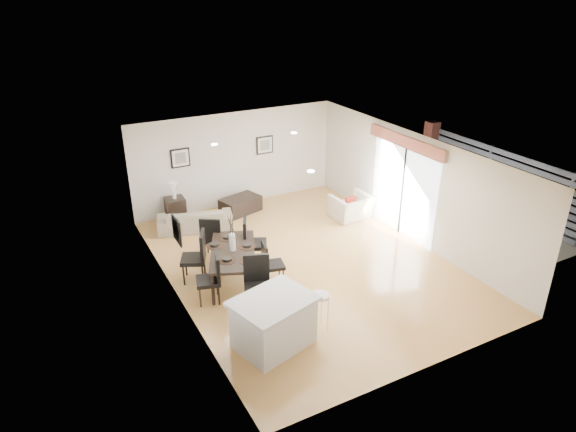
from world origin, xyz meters
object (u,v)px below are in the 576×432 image
sofa (195,219)px  dining_chair_efar (251,239)px  dining_chair_wfar (198,254)px  dining_chair_foot (212,236)px  dining_chair_enear (270,261)px  dining_chair_head (257,280)px  dining_table (233,253)px  armchair (351,207)px  dining_chair_wnear (212,275)px  bar_stool (320,299)px  coffee_table (240,205)px  side_table (176,210)px  kitchen_island (273,322)px

sofa → dining_chair_efar: dining_chair_efar is taller
dining_chair_wfar → dining_chair_foot: dining_chair_wfar is taller
dining_chair_enear → dining_chair_head: bearing=151.2°
sofa → dining_chair_foot: 1.75m
dining_chair_efar → dining_chair_wfar: bearing=119.1°
sofa → dining_chair_foot: (-0.15, -1.71, 0.32)m
dining_table → dining_chair_foot: 1.15m
armchair → dining_chair_wnear: dining_chair_wnear is taller
dining_chair_efar → bar_stool: bearing=-152.4°
sofa → dining_chair_enear: (0.55, -3.30, 0.26)m
coffee_table → side_table: 1.80m
dining_table → side_table: 3.60m
dining_table → dining_chair_enear: dining_chair_enear is taller
dining_chair_head → side_table: (-0.24, 4.71, -0.30)m
armchair → dining_chair_efar: 3.60m
dining_chair_wfar → bar_stool: 3.07m
dining_table → dining_chair_enear: (0.65, -0.44, -0.14)m
dining_chair_wnear → bar_stool: 2.30m
dining_table → dining_chair_head: 1.13m
bar_stool → dining_chair_efar: bearing=92.2°
dining_chair_foot → side_table: (-0.15, 2.43, -0.27)m
dining_table → dining_chair_wfar: dining_chair_wfar is taller
dining_chair_enear → armchair: bearing=-47.6°
dining_chair_efar → dining_chair_head: size_ratio=1.00×
sofa → side_table: bearing=-51.2°
dining_table → dining_chair_enear: 0.80m
dining_table → bar_stool: size_ratio=2.66×
armchair → dining_chair_head: dining_chair_head is taller
coffee_table → dining_chair_efar: bearing=-124.4°
side_table → kitchen_island: 5.89m
dining_chair_wfar → dining_chair_foot: (0.59, 0.73, -0.04)m
side_table → bar_stool: bearing=-80.8°
sofa → side_table: size_ratio=2.88×
armchair → dining_chair_wfar: size_ratio=0.88×
dining_chair_wfar → dining_chair_wnear: bearing=24.8°
side_table → dining_chair_foot: bearing=-86.4°
coffee_table → dining_chair_wnear: bearing=-136.4°
dining_table → dining_chair_wnear: 0.81m
armchair → dining_chair_head: size_ratio=0.89×
dining_table → dining_chair_head: dining_chair_head is taller
kitchen_island → dining_chair_foot: bearing=72.5°
armchair → side_table: side_table is taller
dining_chair_enear → kitchen_island: 2.05m
dining_chair_wnear → dining_chair_wfar: dining_chair_wfar is taller
dining_chair_head → coffee_table: 4.72m
dining_chair_head → sofa: bearing=111.2°
coffee_table → side_table: side_table is taller
dining_chair_enear → coffee_table: bearing=-1.0°
dining_chair_wnear → dining_chair_foot: dining_chair_foot is taller
bar_stool → dining_chair_foot: bearing=103.1°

